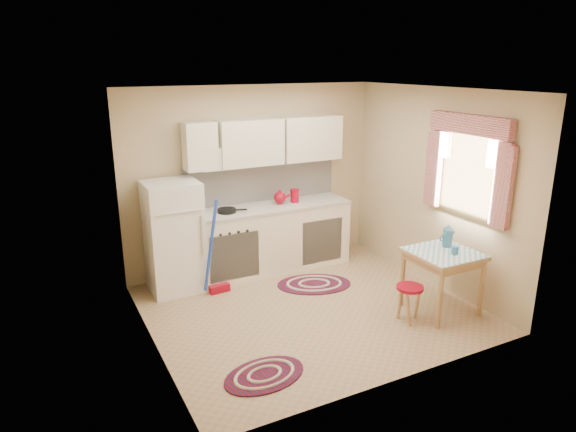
% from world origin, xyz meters
% --- Properties ---
extents(room_shell, '(3.64, 3.60, 2.52)m').
position_xyz_m(room_shell, '(0.16, 0.24, 1.60)').
color(room_shell, tan).
rests_on(room_shell, ground).
extents(fridge, '(0.65, 0.60, 1.40)m').
position_xyz_m(fridge, '(-1.23, 1.25, 0.70)').
color(fridge, white).
rests_on(fridge, ground).
extents(broom, '(0.29, 0.14, 1.20)m').
position_xyz_m(broom, '(-0.78, 0.90, 0.60)').
color(broom, blue).
rests_on(broom, ground).
extents(base_cabinets, '(2.25, 0.60, 0.88)m').
position_xyz_m(base_cabinets, '(0.10, 1.30, 0.44)').
color(base_cabinets, white).
rests_on(base_cabinets, ground).
extents(countertop, '(2.27, 0.62, 0.04)m').
position_xyz_m(countertop, '(0.10, 1.30, 0.90)').
color(countertop, beige).
rests_on(countertop, base_cabinets).
extents(frying_pan, '(0.30, 0.30, 0.05)m').
position_xyz_m(frying_pan, '(-0.52, 1.25, 0.94)').
color(frying_pan, black).
rests_on(frying_pan, countertop).
extents(red_kettle, '(0.19, 0.17, 0.18)m').
position_xyz_m(red_kettle, '(0.27, 1.30, 1.01)').
color(red_kettle, maroon).
rests_on(red_kettle, countertop).
extents(red_canister, '(0.14, 0.14, 0.16)m').
position_xyz_m(red_canister, '(0.49, 1.30, 1.00)').
color(red_canister, maroon).
rests_on(red_canister, countertop).
extents(table, '(0.72, 0.72, 0.72)m').
position_xyz_m(table, '(1.33, -0.73, 0.36)').
color(table, tan).
rests_on(table, ground).
extents(stool, '(0.38, 0.38, 0.42)m').
position_xyz_m(stool, '(0.84, -0.77, 0.21)').
color(stool, maroon).
rests_on(stool, ground).
extents(coffee_pot, '(0.16, 0.14, 0.28)m').
position_xyz_m(coffee_pot, '(1.48, -0.61, 0.86)').
color(coffee_pot, teal).
rests_on(coffee_pot, table).
extents(mug, '(0.09, 0.09, 0.10)m').
position_xyz_m(mug, '(1.39, -0.83, 0.77)').
color(mug, teal).
rests_on(mug, table).
extents(rug_center, '(1.12, 0.93, 0.02)m').
position_xyz_m(rug_center, '(0.39, 0.55, 0.01)').
color(rug_center, maroon).
rests_on(rug_center, ground).
extents(rug_left, '(0.87, 0.64, 0.02)m').
position_xyz_m(rug_left, '(-1.03, -0.99, 0.01)').
color(rug_left, maroon).
rests_on(rug_left, ground).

